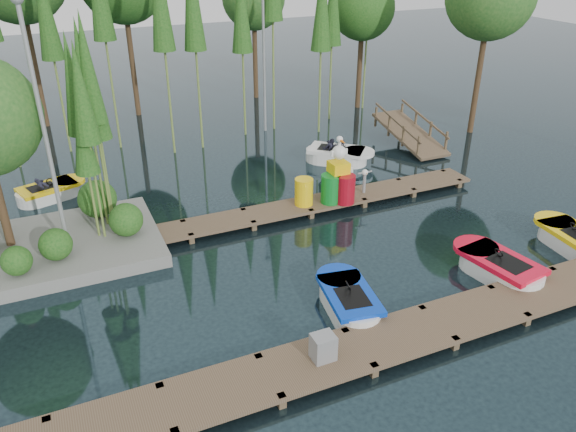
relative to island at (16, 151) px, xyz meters
name	(u,v)px	position (x,y,z in m)	size (l,w,h in m)	color
ground_plane	(279,260)	(6.30, -3.29, -3.18)	(90.00, 90.00, 0.00)	#1D2F36
near_dock	(359,349)	(6.30, -7.79, -2.95)	(18.00, 1.50, 0.50)	brown
far_dock	(277,211)	(7.30, -0.79, -2.95)	(15.00, 1.20, 0.50)	brown
island	(16,151)	(0.00, 0.00, 0.00)	(6.20, 4.20, 6.75)	slate
tree_screen	(119,0)	(4.26, 7.31, 2.93)	(34.42, 18.53, 10.31)	#442F1D
lamp_island	(41,117)	(0.80, -0.79, 1.08)	(0.30, 0.30, 7.25)	gray
lamp_rear	(264,38)	(10.30, 7.71, 1.08)	(0.30, 0.30, 7.25)	gray
ramp	(410,133)	(15.30, 3.21, -2.60)	(1.50, 3.94, 1.49)	brown
boat_blue	(348,301)	(6.96, -6.14, -2.94)	(1.54, 2.70, 0.86)	white
boat_red	(499,268)	(11.46, -6.51, -2.92)	(1.65, 2.91, 0.92)	white
boat_yellow_near	(572,240)	(14.58, -6.19, -2.93)	(1.42, 2.75, 0.89)	white
boat_yellow_far	(49,192)	(0.52, 3.84, -2.93)	(2.66, 1.81, 1.22)	white
boat_white_far	(337,155)	(11.48, 2.77, -2.89)	(2.95, 2.80, 1.33)	white
utility_cabinet	(323,347)	(5.39, -7.79, -2.58)	(0.49, 0.41, 0.60)	gray
yellow_barrel	(304,192)	(8.27, -0.79, -2.42)	(0.61, 0.61, 0.92)	yellow
drum_cluster	(340,182)	(9.51, -0.95, -2.22)	(1.31, 1.20, 2.26)	#0D7823
seagull_post	(365,177)	(10.59, -0.79, -2.30)	(0.54, 0.29, 0.87)	gray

